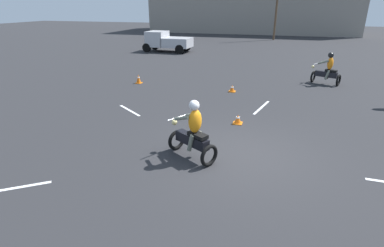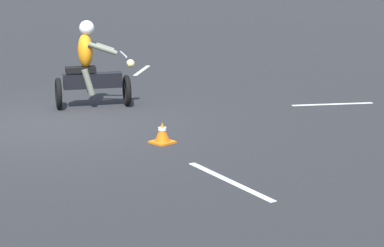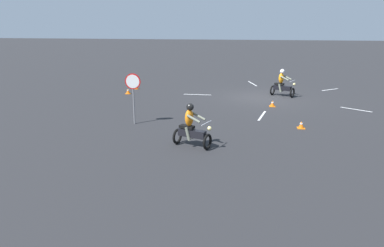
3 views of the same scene
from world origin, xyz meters
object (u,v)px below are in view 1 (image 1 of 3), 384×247
Objects in this scene: traffic_cone_near_left at (232,89)px; traffic_cone_far_right at (139,79)px; motorcycle_rider_foreground at (193,133)px; motorcycle_rider_background at (327,70)px; traffic_cone_mid_left at (238,119)px; pickup_truck at (166,41)px.

traffic_cone_near_left is 5.07m from traffic_cone_far_right.
motorcycle_rider_background is at bearing 6.61° from motorcycle_rider_foreground.
traffic_cone_mid_left is (0.90, -4.07, 0.01)m from traffic_cone_near_left.
motorcycle_rider_foreground is 1.00× the size of motorcycle_rider_background.
motorcycle_rider_foreground is 20.08m from pickup_truck.
pickup_truck is (-7.99, 18.42, 0.20)m from motorcycle_rider_foreground.
traffic_cone_mid_left is 0.72× the size of traffic_cone_far_right.
traffic_cone_mid_left is (-3.56, -6.99, -0.57)m from motorcycle_rider_background.
motorcycle_rider_background is at bearing -122.90° from pickup_truck.
traffic_cone_mid_left reaches higher than traffic_cone_near_left.
motorcycle_rider_background is 4.97× the size of traffic_cone_mid_left.
pickup_truck reaches higher than motorcycle_rider_foreground.
pickup_truck is 17.86m from traffic_cone_mid_left.
motorcycle_rider_background is 5.13× the size of traffic_cone_near_left.
motorcycle_rider_background is 7.87m from traffic_cone_mid_left.
traffic_cone_near_left is 4.16m from traffic_cone_mid_left.
pickup_truck is at bearing 78.45° from motorcycle_rider_background.
motorcycle_rider_foreground is 10.80m from motorcycle_rider_background.
traffic_cone_far_right is (-9.53, -2.71, -0.50)m from motorcycle_rider_background.
pickup_truck is at bearing 104.00° from traffic_cone_far_right.
pickup_truck reaches higher than traffic_cone_far_right.
pickup_truck is 9.05× the size of traffic_cone_far_right.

